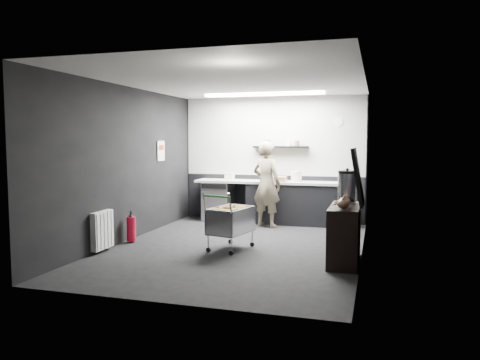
% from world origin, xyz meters
% --- Properties ---
extents(floor, '(5.50, 5.50, 0.00)m').
position_xyz_m(floor, '(0.00, 0.00, 0.00)').
color(floor, black).
rests_on(floor, ground).
extents(ceiling, '(5.50, 5.50, 0.00)m').
position_xyz_m(ceiling, '(0.00, 0.00, 2.70)').
color(ceiling, silver).
rests_on(ceiling, wall_back).
extents(wall_back, '(5.50, 0.00, 5.50)m').
position_xyz_m(wall_back, '(0.00, 2.75, 1.35)').
color(wall_back, black).
rests_on(wall_back, floor).
extents(wall_front, '(5.50, 0.00, 5.50)m').
position_xyz_m(wall_front, '(0.00, -2.75, 1.35)').
color(wall_front, black).
rests_on(wall_front, floor).
extents(wall_left, '(0.00, 5.50, 5.50)m').
position_xyz_m(wall_left, '(-2.00, 0.00, 1.35)').
color(wall_left, black).
rests_on(wall_left, floor).
extents(wall_right, '(0.00, 5.50, 5.50)m').
position_xyz_m(wall_right, '(2.00, 0.00, 1.35)').
color(wall_right, black).
rests_on(wall_right, floor).
extents(kitchen_wall_panel, '(3.95, 0.02, 1.70)m').
position_xyz_m(kitchen_wall_panel, '(0.00, 2.73, 1.85)').
color(kitchen_wall_panel, '#B1B2AD').
rests_on(kitchen_wall_panel, wall_back).
extents(dado_panel, '(3.95, 0.02, 1.00)m').
position_xyz_m(dado_panel, '(0.00, 2.73, 0.50)').
color(dado_panel, black).
rests_on(dado_panel, wall_back).
extents(floating_shelf, '(1.20, 0.22, 0.04)m').
position_xyz_m(floating_shelf, '(0.20, 2.62, 1.62)').
color(floating_shelf, black).
rests_on(floating_shelf, wall_back).
extents(wall_clock, '(0.20, 0.03, 0.20)m').
position_xyz_m(wall_clock, '(1.40, 2.72, 2.15)').
color(wall_clock, silver).
rests_on(wall_clock, wall_back).
extents(poster, '(0.02, 0.30, 0.40)m').
position_xyz_m(poster, '(-1.98, 1.30, 1.55)').
color(poster, white).
rests_on(poster, wall_left).
extents(poster_red_band, '(0.02, 0.22, 0.10)m').
position_xyz_m(poster_red_band, '(-1.98, 1.30, 1.62)').
color(poster_red_band, '#B42116').
rests_on(poster_red_band, poster).
extents(radiator, '(0.10, 0.50, 0.60)m').
position_xyz_m(radiator, '(-1.94, -0.90, 0.35)').
color(radiator, silver).
rests_on(radiator, wall_left).
extents(ceiling_strip, '(2.40, 0.20, 0.04)m').
position_xyz_m(ceiling_strip, '(0.00, 1.85, 2.67)').
color(ceiling_strip, white).
rests_on(ceiling_strip, ceiling).
extents(prep_counter, '(3.20, 0.61, 0.90)m').
position_xyz_m(prep_counter, '(0.14, 2.42, 0.46)').
color(prep_counter, black).
rests_on(prep_counter, floor).
extents(person, '(0.74, 0.61, 1.74)m').
position_xyz_m(person, '(0.04, 1.97, 0.87)').
color(person, '#BDB296').
rests_on(person, floor).
extents(shopping_cart, '(0.67, 0.95, 0.93)m').
position_xyz_m(shopping_cart, '(-0.05, -0.15, 0.44)').
color(shopping_cart, silver).
rests_on(shopping_cart, floor).
extents(sideboard, '(0.47, 1.11, 1.66)m').
position_xyz_m(sideboard, '(1.78, -0.46, 0.53)').
color(sideboard, black).
rests_on(sideboard, floor).
extents(fire_extinguisher, '(0.16, 0.16, 0.52)m').
position_xyz_m(fire_extinguisher, '(-1.85, -0.15, 0.25)').
color(fire_extinguisher, '#B50C23').
rests_on(fire_extinguisher, floor).
extents(cardboard_box, '(0.53, 0.41, 0.10)m').
position_xyz_m(cardboard_box, '(0.11, 2.37, 0.95)').
color(cardboard_box, olive).
rests_on(cardboard_box, prep_counter).
extents(pink_tub, '(0.22, 0.22, 0.22)m').
position_xyz_m(pink_tub, '(0.58, 2.42, 1.01)').
color(pink_tub, white).
rests_on(pink_tub, prep_counter).
extents(white_container, '(0.19, 0.16, 0.16)m').
position_xyz_m(white_container, '(-0.87, 2.37, 0.98)').
color(white_container, silver).
rests_on(white_container, prep_counter).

